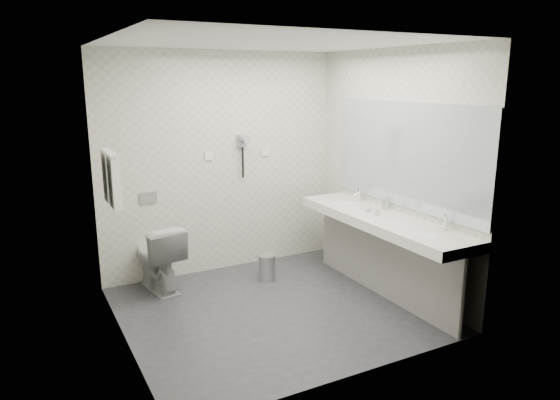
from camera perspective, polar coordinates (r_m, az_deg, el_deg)
floor at (r=5.14m, az=-0.71°, el=-12.01°), size 2.80×2.80×0.00m
ceiling at (r=4.65m, az=-0.81°, el=17.05°), size 2.80×2.80×0.00m
wall_back at (r=5.91m, az=-6.53°, el=4.01°), size 2.80×0.00×2.80m
wall_front at (r=3.66m, az=8.58°, el=-1.85°), size 2.80×0.00×2.80m
wall_left at (r=4.30m, az=-17.60°, el=-0.05°), size 0.00×2.60×2.60m
wall_right at (r=5.51m, az=12.34°, el=3.11°), size 0.00×2.60×2.60m
vanity_counter at (r=5.28m, az=11.20°, el=-2.27°), size 0.55×2.20×0.10m
vanity_panel at (r=5.43m, az=11.21°, el=-6.56°), size 0.03×2.15×0.75m
vanity_post_near at (r=4.75m, az=19.50°, el=-10.06°), size 0.06×0.06×0.75m
vanity_post_far at (r=6.24m, az=5.42°, el=-3.72°), size 0.06×0.06×0.75m
mirror at (r=5.32m, az=13.71°, el=4.87°), size 0.02×2.20×1.05m
basin_near at (r=4.81m, az=16.08°, el=-3.67°), size 0.40×0.31×0.05m
basin_far at (r=5.77m, az=7.18°, el=-0.42°), size 0.40×0.31×0.05m
faucet_near at (r=4.92m, az=17.80°, el=-2.33°), size 0.04×0.04×0.15m
faucet_far at (r=5.87m, az=8.77°, el=0.65°), size 0.04×0.04×0.15m
soap_bottle_a at (r=5.28m, az=10.66°, el=-1.15°), size 0.05×0.05×0.10m
soap_bottle_b at (r=5.42m, az=9.75°, el=-0.76°), size 0.08×0.08×0.09m
glass_left at (r=5.54m, az=11.59°, el=-0.37°), size 0.08×0.08×0.12m
toilet at (r=5.61m, az=-13.39°, el=-6.16°), size 0.50×0.76×0.72m
flush_plate at (r=5.70m, az=-14.37°, el=0.27°), size 0.18×0.02×0.12m
pedal_bin at (r=5.79m, az=-1.50°, el=-7.52°), size 0.21×0.21×0.27m
bin_lid at (r=5.74m, az=-1.50°, el=-6.18°), size 0.19×0.19×0.02m
towel_rail at (r=4.79m, az=-18.49°, el=4.87°), size 0.02×0.62×0.02m
towel_near at (r=4.69m, az=-17.88°, el=2.01°), size 0.07×0.24×0.48m
towel_far at (r=4.96m, az=-18.47°, el=2.56°), size 0.07×0.24×0.48m
dryer_cradle at (r=5.94m, az=-4.23°, el=6.55°), size 0.10×0.04×0.14m
dryer_barrel at (r=5.87m, az=-3.96°, el=6.77°), size 0.08×0.14×0.08m
dryer_cord at (r=5.96m, az=-4.13°, el=4.15°), size 0.02×0.02×0.35m
switch_plate_a at (r=5.83m, az=-7.89°, el=4.84°), size 0.09×0.02×0.09m
switch_plate_b at (r=6.10m, az=-1.68°, el=5.34°), size 0.09×0.02×0.09m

